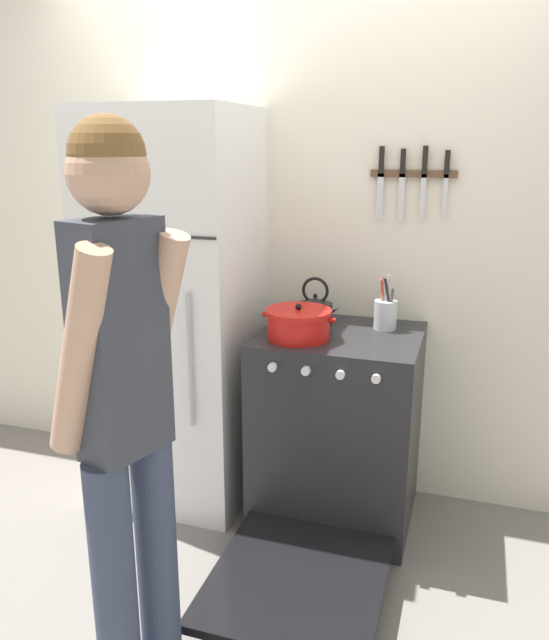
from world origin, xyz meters
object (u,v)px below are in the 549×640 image
Objects in this scene: stove_range at (336,431)px; dutch_oven_pot at (298,324)px; refrigerator at (176,312)px; utensil_jar at (385,314)px; person at (125,403)px; tea_kettle at (315,309)px.

dutch_oven_pot is at bearing -151.83° from stove_range.
refrigerator is 7.46× the size of utensil_jar.
refrigerator is 1.05× the size of person.
dutch_oven_pot is at bearing -143.01° from utensil_jar.
stove_range is 0.56m from tea_kettle.
utensil_jar is 1.43m from person.
tea_kettle is at bearing 132.13° from stove_range.
stove_range is 0.75× the size of person.
stove_range is at bearing -2.53° from refrigerator.
person is at bearing -99.02° from tea_kettle.
utensil_jar reaches higher than dutch_oven_pot.
utensil_jar reaches higher than stove_range.
person is at bearing -107.05° from stove_range.
refrigerator is 0.65m from dutch_oven_pot.
refrigerator is at bearing -169.02° from tea_kettle.
dutch_oven_pot is 0.25m from tea_kettle.
person is at bearing -69.79° from refrigerator.
refrigerator is 1.40× the size of stove_range.
refrigerator reaches higher than dutch_oven_pot.
utensil_jar is at bearing 1.05° from tea_kettle.
dutch_oven_pot is 1.48× the size of tea_kettle.
dutch_oven_pot is 0.18× the size of person.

